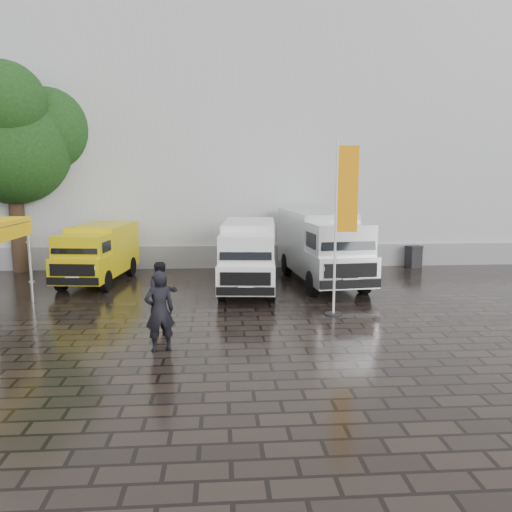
{
  "coord_description": "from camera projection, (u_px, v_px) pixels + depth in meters",
  "views": [
    {
      "loc": [
        -1.99,
        -14.12,
        4.03
      ],
      "look_at": [
        -0.82,
        2.2,
        1.43
      ],
      "focal_mm": 35.0,
      "sensor_mm": 36.0,
      "label": 1
    }
  ],
  "objects": [
    {
      "name": "ground",
      "position": [
        289.0,
        315.0,
        14.68
      ],
      "size": [
        120.0,
        120.0,
        0.0
      ],
      "primitive_type": "plane",
      "color": "black",
      "rests_on": "ground"
    },
    {
      "name": "exhibition_hall",
      "position": [
        287.0,
        143.0,
        29.64
      ],
      "size": [
        44.0,
        16.0,
        12.0
      ],
      "primitive_type": "cube",
      "color": "silver",
      "rests_on": "ground"
    },
    {
      "name": "hall_plinth",
      "position": [
        309.0,
        256.0,
        22.57
      ],
      "size": [
        44.0,
        0.15,
        1.0
      ],
      "primitive_type": "cube",
      "color": "gray",
      "rests_on": "ground"
    },
    {
      "name": "van_yellow",
      "position": [
        98.0,
        254.0,
        19.1
      ],
      "size": [
        2.41,
        4.93,
        2.18
      ],
      "primitive_type": null,
      "rotation": [
        0.0,
        0.0,
        -0.13
      ],
      "color": "#D7BE0B",
      "rests_on": "ground"
    },
    {
      "name": "van_white",
      "position": [
        248.0,
        256.0,
        17.98
      ],
      "size": [
        2.33,
        5.66,
        2.39
      ],
      "primitive_type": null,
      "rotation": [
        0.0,
        0.0,
        -0.09
      ],
      "color": "white",
      "rests_on": "ground"
    },
    {
      "name": "van_silver",
      "position": [
        322.0,
        248.0,
        18.99
      ],
      "size": [
        2.68,
        6.41,
        2.7
      ],
      "primitive_type": null,
      "rotation": [
        0.0,
        0.0,
        0.1
      ],
      "color": "silver",
      "rests_on": "ground"
    },
    {
      "name": "flagpole",
      "position": [
        342.0,
        218.0,
        14.35
      ],
      "size": [
        0.88,
        0.5,
        5.11
      ],
      "color": "black",
      "rests_on": "ground"
    },
    {
      "name": "tree",
      "position": [
        10.0,
        138.0,
        20.76
      ],
      "size": [
        4.89,
        4.89,
        8.78
      ],
      "color": "black",
      "rests_on": "ground"
    },
    {
      "name": "wheelie_bin",
      "position": [
        414.0,
        256.0,
        22.46
      ],
      "size": [
        0.7,
        0.7,
        0.98
      ],
      "primitive_type": "cube",
      "rotation": [
        0.0,
        0.0,
        0.23
      ],
      "color": "black",
      "rests_on": "ground"
    },
    {
      "name": "person_front",
      "position": [
        160.0,
        311.0,
        11.54
      ],
      "size": [
        0.81,
        0.66,
        1.91
      ],
      "primitive_type": "imported",
      "rotation": [
        0.0,
        0.0,
        3.48
      ],
      "color": "black",
      "rests_on": "ground"
    },
    {
      "name": "person_tent",
      "position": [
        162.0,
        294.0,
        13.62
      ],
      "size": [
        1.04,
        0.93,
        1.76
      ],
      "primitive_type": "imported",
      "rotation": [
        0.0,
        0.0,
        0.38
      ],
      "color": "black",
      "rests_on": "ground"
    }
  ]
}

